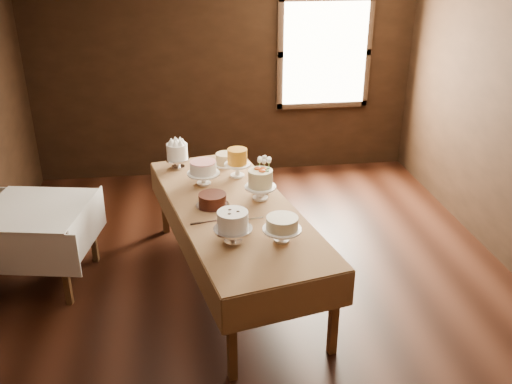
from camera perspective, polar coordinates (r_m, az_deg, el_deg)
The scene contains 20 objects.
floor at distance 5.17m, azimuth 0.32°, elevation -10.54°, with size 5.00×6.00×0.01m, color black.
wall_back at distance 7.37m, azimuth -3.15°, elevation 12.32°, with size 5.00×0.02×2.80m, color black.
window at distance 7.49m, azimuth 7.11°, elevation 13.95°, with size 1.10×0.05×1.30m, color #FFEABF.
display_table at distance 4.98m, azimuth -2.33°, elevation -2.08°, with size 1.52×2.74×0.80m.
side_table at distance 5.42m, azimuth -21.74°, elevation -2.38°, with size 1.07×1.07×0.77m.
cake_meringue at distance 5.78m, azimuth -8.08°, elevation 3.62°, with size 0.26×0.26×0.27m.
cake_speckled at distance 5.84m, azimuth -3.14°, elevation 3.37°, with size 0.26×0.26×0.12m.
cake_lattice at distance 5.37m, azimuth -5.43°, elevation 1.86°, with size 0.34×0.34×0.24m.
cake_caramel at distance 5.52m, azimuth -1.93°, elevation 2.87°, with size 0.27×0.27×0.30m.
cake_chocolate at distance 4.94m, azimuth -4.49°, elevation -0.88°, with size 0.30×0.30×0.12m.
cake_flowers at distance 5.03m, azimuth 0.46°, elevation 0.62°, with size 0.29×0.29×0.29m.
cake_swirl at distance 4.32m, azimuth -2.39°, elevation -3.77°, with size 0.34×0.34×0.28m.
cake_cream at distance 4.36m, azimuth 2.69°, elevation -3.90°, with size 0.36×0.36×0.22m.
cake_server_a at distance 4.73m, azimuth -0.11°, elevation -2.73°, with size 0.24×0.03×0.01m, color silver.
cake_server_b at distance 4.69m, azimuth 3.44°, elevation -3.01°, with size 0.24×0.03×0.01m, color silver.
cake_server_c at distance 5.16m, azimuth -4.10°, elevation -0.31°, with size 0.24×0.03×0.01m, color silver.
cake_server_d at distance 5.33m, azimuth -0.05°, elevation 0.59°, with size 0.24×0.03×0.01m, color silver.
cake_server_e at distance 4.69m, azimuth -4.81°, elevation -3.05°, with size 0.24×0.03×0.01m, color silver.
flower_vase at distance 5.21m, azimuth 0.85°, elevation 0.77°, with size 0.13×0.13×0.14m, color #2D2823.
flower_bouquet at distance 5.13m, azimuth 0.86°, elevation 2.70°, with size 0.14×0.14×0.20m, color white, non-canonical shape.
Camera 1 is at (-0.62, -4.17, 2.99)m, focal length 38.87 mm.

